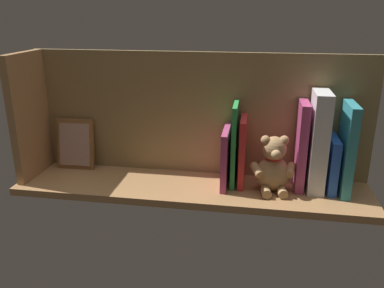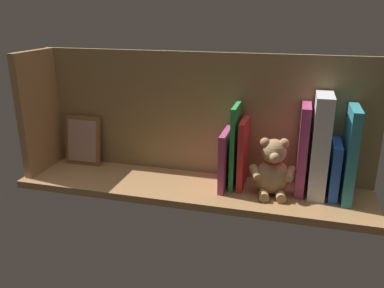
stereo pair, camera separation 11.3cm
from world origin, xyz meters
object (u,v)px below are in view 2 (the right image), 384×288
at_px(dictionary_thick_white, 320,146).
at_px(teddy_bear, 273,170).
at_px(book_0, 350,154).
at_px(picture_frame_leaning, 83,140).

bearing_deg(dictionary_thick_white, teddy_bear, 16.24).
height_order(book_0, picture_frame_leaning, book_0).
bearing_deg(dictionary_thick_white, picture_frame_leaning, -2.95).
bearing_deg(teddy_bear, picture_frame_leaning, -14.78).
relative_size(book_0, teddy_bear, 1.56).
distance_m(dictionary_thick_white, teddy_bear, 0.15).
distance_m(dictionary_thick_white, picture_frame_leaning, 0.78).
distance_m(teddy_bear, picture_frame_leaning, 0.66).
height_order(teddy_bear, picture_frame_leaning, teddy_bear).
xyz_separation_m(book_0, teddy_bear, (0.21, 0.03, -0.06)).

